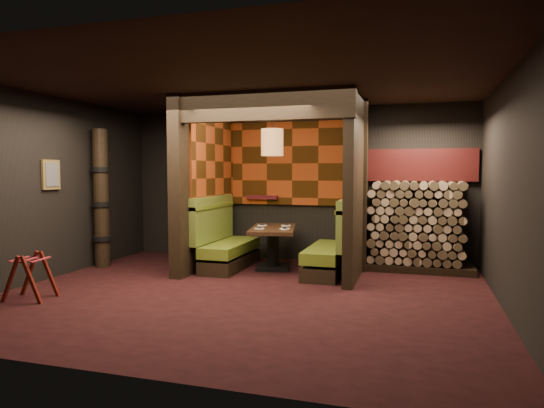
{
  "coord_description": "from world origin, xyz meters",
  "views": [
    {
      "loc": [
        2.24,
        -6.1,
        1.68
      ],
      "look_at": [
        0.0,
        1.3,
        1.15
      ],
      "focal_mm": 32.0,
      "sensor_mm": 36.0,
      "label": 1
    }
  ],
  "objects": [
    {
      "name": "wall_front",
      "position": [
        0.0,
        -2.76,
        1.43
      ],
      "size": [
        6.5,
        0.02,
        2.85
      ],
      "primitive_type": "cube",
      "color": "black",
      "rests_on": "ground"
    },
    {
      "name": "mosaic_header",
      "position": [
        2.29,
        2.68,
        1.78
      ],
      "size": [
        1.83,
        0.1,
        0.56
      ],
      "primitive_type": "cube",
      "color": "maroon",
      "rests_on": "wall_back"
    },
    {
      "name": "header_beam",
      "position": [
        -0.02,
        0.7,
        2.63
      ],
      "size": [
        2.85,
        0.18,
        0.44
      ],
      "primitive_type": "cube",
      "color": "black",
      "rests_on": "partition_left"
    },
    {
      "name": "place_settings",
      "position": [
        -0.12,
        1.76,
        0.73
      ],
      "size": [
        0.69,
        0.72,
        0.03
      ],
      "color": "white",
      "rests_on": "dining_table"
    },
    {
      "name": "booth_bench_right",
      "position": [
        0.93,
        1.65,
        0.4
      ],
      "size": [
        0.68,
        1.6,
        1.14
      ],
      "color": "black",
      "rests_on": "floor"
    },
    {
      "name": "wall_back",
      "position": [
        0.0,
        2.76,
        1.43
      ],
      "size": [
        6.5,
        0.02,
        2.85
      ],
      "primitive_type": "cube",
      "color": "black",
      "rests_on": "ground"
    },
    {
      "name": "dining_table",
      "position": [
        -0.12,
        1.76,
        0.48
      ],
      "size": [
        1.0,
        1.48,
        0.72
      ],
      "color": "black",
      "rests_on": "floor"
    },
    {
      "name": "luggage_rack",
      "position": [
        -2.6,
        -1.03,
        0.32
      ],
      "size": [
        0.65,
        0.5,
        0.65
      ],
      "color": "#4F120B",
      "rests_on": "floor"
    },
    {
      "name": "firewood_stack",
      "position": [
        2.29,
        2.35,
        0.75
      ],
      "size": [
        1.73,
        0.7,
        1.5
      ],
      "color": "black",
      "rests_on": "floor"
    },
    {
      "name": "partition_left",
      "position": [
        -1.35,
        1.65,
        1.43
      ],
      "size": [
        0.2,
        2.2,
        2.85
      ],
      "primitive_type": "cube",
      "color": "black",
      "rests_on": "floor"
    },
    {
      "name": "framed_picture",
      "position": [
        -3.22,
        0.1,
        1.62
      ],
      "size": [
        0.05,
        0.36,
        0.46
      ],
      "color": "olive",
      "rests_on": "wall_left"
    },
    {
      "name": "ceiling",
      "position": [
        0.0,
        0.0,
        2.86
      ],
      "size": [
        6.5,
        5.5,
        0.02
      ],
      "primitive_type": "cube",
      "color": "black",
      "rests_on": "ground"
    },
    {
      "name": "tapa_back_panel",
      "position": [
        -0.02,
        2.71,
        1.82
      ],
      "size": [
        2.4,
        0.06,
        1.55
      ],
      "primitive_type": "cube",
      "color": "#993812",
      "rests_on": "wall_back"
    },
    {
      "name": "floor",
      "position": [
        0.0,
        0.0,
        -0.01
      ],
      "size": [
        6.5,
        5.5,
        0.02
      ],
      "primitive_type": "cube",
      "color": "black",
      "rests_on": "ground"
    },
    {
      "name": "lacquer_shelf",
      "position": [
        -0.6,
        2.65,
        1.18
      ],
      "size": [
        0.6,
        0.12,
        0.07
      ],
      "primitive_type": "cube",
      "color": "#50131B",
      "rests_on": "wall_back"
    },
    {
      "name": "bay_front_post",
      "position": [
        1.39,
        1.96,
        1.43
      ],
      "size": [
        0.08,
        0.08,
        2.85
      ],
      "primitive_type": "cube",
      "color": "black",
      "rests_on": "floor"
    },
    {
      "name": "tapa_side_panel",
      "position": [
        -1.23,
        1.82,
        1.85
      ],
      "size": [
        0.04,
        1.85,
        1.45
      ],
      "primitive_type": "cube",
      "color": "#993812",
      "rests_on": "partition_left"
    },
    {
      "name": "partition_right",
      "position": [
        1.3,
        1.7,
        1.43
      ],
      "size": [
        0.15,
        2.1,
        2.85
      ],
      "primitive_type": "cube",
      "color": "black",
      "rests_on": "floor"
    },
    {
      "name": "booth_bench_left",
      "position": [
        -0.96,
        1.65,
        0.4
      ],
      "size": [
        0.68,
        1.6,
        1.14
      ],
      "color": "black",
      "rests_on": "floor"
    },
    {
      "name": "pendant_lamp",
      "position": [
        -0.12,
        1.71,
        2.16
      ],
      "size": [
        0.37,
        0.37,
        0.92
      ],
      "color": "#996636",
      "rests_on": "ceiling"
    },
    {
      "name": "totem_column",
      "position": [
        -3.05,
        1.1,
        1.19
      ],
      "size": [
        0.31,
        0.31,
        2.4
      ],
      "color": "black",
      "rests_on": "floor"
    },
    {
      "name": "wall_left",
      "position": [
        -3.26,
        0.0,
        1.43
      ],
      "size": [
        0.02,
        5.5,
        2.85
      ],
      "primitive_type": "cube",
      "color": "black",
      "rests_on": "ground"
    },
    {
      "name": "wall_right",
      "position": [
        3.26,
        0.0,
        1.43
      ],
      "size": [
        0.02,
        5.5,
        2.85
      ],
      "primitive_type": "cube",
      "color": "black",
      "rests_on": "ground"
    }
  ]
}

